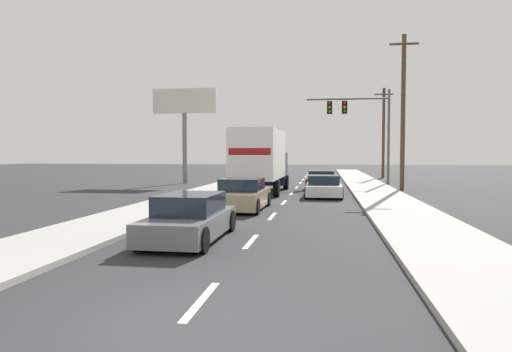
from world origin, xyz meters
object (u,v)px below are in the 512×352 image
object	(u,v)px
box_truck	(261,158)
roadside_billboard	(184,113)
car_gray	(190,219)
utility_pole_mid	(403,111)
car_tan	(242,195)
utility_pole_far	(383,132)
car_maroon	(322,180)
car_white	(324,187)
traffic_signal_mast	(355,116)

from	to	relation	value
box_truck	roadside_billboard	bearing A→B (deg)	131.42
car_gray	utility_pole_mid	bearing A→B (deg)	64.99
car_tan	utility_pole_far	bearing A→B (deg)	71.35
car_maroon	car_white	xyz separation A→B (m)	(0.14, -6.03, -0.03)
car_white	utility_pole_far	xyz separation A→B (m)	(5.71, 20.77, 3.98)
car_gray	roadside_billboard	world-z (taller)	roadside_billboard
car_maroon	utility_pole_far	bearing A→B (deg)	68.38
utility_pole_mid	roadside_billboard	bearing A→B (deg)	163.62
car_white	roadside_billboard	distance (m)	15.68
box_truck	car_white	bearing A→B (deg)	-23.73
utility_pole_mid	traffic_signal_mast	bearing A→B (deg)	116.69
traffic_signal_mast	utility_pole_far	size ratio (longest dim) A/B	0.82
car_gray	car_maroon	world-z (taller)	car_gray
car_gray	box_truck	bearing A→B (deg)	90.38
box_truck	traffic_signal_mast	xyz separation A→B (m)	(6.02, 8.91, 3.13)
utility_pole_far	roadside_billboard	xyz separation A→B (m)	(-16.74, -10.83, 1.06)
utility_pole_mid	utility_pole_far	world-z (taller)	utility_pole_mid
car_white	utility_pole_mid	bearing A→B (deg)	46.34
car_white	utility_pole_mid	world-z (taller)	utility_pole_mid
car_maroon	roadside_billboard	bearing A→B (deg)	160.25
car_gray	utility_pole_mid	size ratio (longest dim) A/B	0.43
box_truck	car_tan	size ratio (longest dim) A/B	1.99
car_tan	car_gray	world-z (taller)	car_tan
car_white	roadside_billboard	xyz separation A→B (m)	(-11.03, 9.94, 5.04)
car_tan	car_white	xyz separation A→B (m)	(3.42, 6.26, -0.06)
roadside_billboard	car_maroon	bearing A→B (deg)	-19.75
utility_pole_mid	utility_pole_far	size ratio (longest dim) A/B	1.14
car_gray	roadside_billboard	size ratio (longest dim) A/B	0.56
car_maroon	utility_pole_mid	bearing A→B (deg)	-8.83
car_gray	utility_pole_far	xyz separation A→B (m)	(9.30, 33.95, 3.94)
car_white	roadside_billboard	world-z (taller)	roadside_billboard
car_tan	utility_pole_mid	size ratio (longest dim) A/B	0.42
utility_pole_mid	car_maroon	bearing A→B (deg)	171.17
car_white	utility_pole_mid	xyz separation A→B (m)	(4.99, 5.23, 4.58)
car_maroon	utility_pole_mid	world-z (taller)	utility_pole_mid
box_truck	roadside_billboard	size ratio (longest dim) A/B	1.11
utility_pole_far	car_white	bearing A→B (deg)	-105.36
car_maroon	car_white	bearing A→B (deg)	-88.69
car_gray	car_white	distance (m)	13.66
car_gray	utility_pole_far	world-z (taller)	utility_pole_far
car_tan	roadside_billboard	size ratio (longest dim) A/B	0.56
utility_pole_far	roadside_billboard	distance (m)	19.96
utility_pole_mid	utility_pole_far	distance (m)	15.57
car_tan	car_maroon	bearing A→B (deg)	75.05
car_maroon	roadside_billboard	xyz separation A→B (m)	(-10.89, 3.91, 5.01)
car_gray	car_white	size ratio (longest dim) A/B	1.03
car_tan	utility_pole_far	xyz separation A→B (m)	(9.12, 27.03, 3.92)
car_maroon	utility_pole_far	size ratio (longest dim) A/B	0.51
car_tan	utility_pole_far	distance (m)	28.80
box_truck	car_gray	size ratio (longest dim) A/B	1.98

